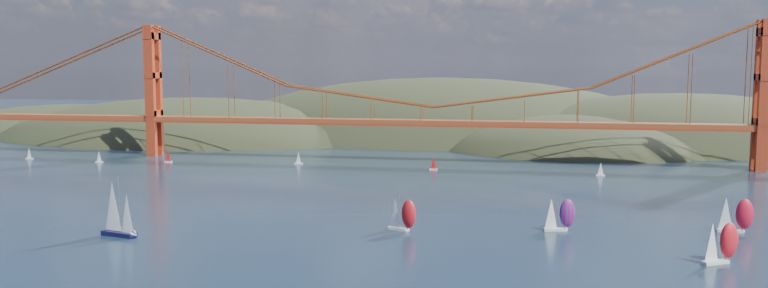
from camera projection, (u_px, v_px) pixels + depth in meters
headlands at (544, 163)px, 386.68m from camera, size 725.00×225.00×96.00m
bridge at (430, 81)px, 294.59m from camera, size 552.00×12.00×55.00m
sloop_navy at (117, 210)px, 170.52m from camera, size 9.36×6.35×13.88m
racer_0 at (402, 214)px, 176.09m from camera, size 7.68×5.51×8.62m
racer_1 at (720, 242)px, 147.29m from camera, size 8.12×6.28×9.20m
racer_2 at (735, 214)px, 174.18m from camera, size 7.93×3.23×9.12m
racer_rwb at (559, 214)px, 175.94m from camera, size 7.65×4.33×8.58m
distant_boat_0 at (29, 153)px, 306.64m from camera, size 3.00×2.00×4.70m
distant_boat_1 at (99, 157)px, 296.05m from camera, size 3.00×2.00×4.70m
distant_boat_2 at (168, 156)px, 296.42m from camera, size 3.00×2.00×4.70m
distant_boat_3 at (298, 158)px, 291.29m from camera, size 3.00×2.00×4.70m
distant_boat_8 at (601, 169)px, 261.07m from camera, size 3.00×2.00×4.70m
distant_boat_9 at (434, 164)px, 275.60m from camera, size 3.00×2.00×4.70m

